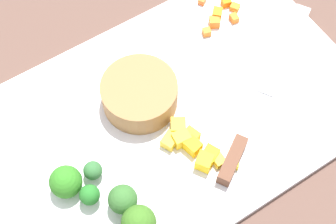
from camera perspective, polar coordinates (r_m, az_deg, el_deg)
The scene contains 25 objects.
ground_plane at distance 0.69m, azimuth 0.00°, elevation -0.85°, with size 4.00×4.00×0.00m, color brown.
cutting_board at distance 0.69m, azimuth 0.00°, elevation -0.63°, with size 0.55×0.34×0.01m, color white.
prep_bowl at distance 0.67m, azimuth -3.28°, elevation 2.07°, with size 0.10×0.10×0.04m, color #996B3E.
chef_knife at distance 0.68m, azimuth 9.48°, elevation -0.77°, with size 0.29×0.19×0.02m.
carrot_dice_0 at distance 0.79m, azimuth 6.68°, elevation 12.36°, with size 0.01×0.01×0.01m, color orange.
carrot_dice_1 at distance 0.76m, azimuth 5.35°, elevation 10.23°, with size 0.02×0.01×0.01m, color orange.
carrot_dice_2 at distance 0.79m, azimuth 3.91°, elevation 12.55°, with size 0.01×0.01×0.01m, color orange.
carrot_dice_3 at distance 0.79m, azimuth 7.66°, elevation 11.80°, with size 0.01×0.01×0.01m, color orange.
carrot_dice_4 at distance 0.77m, azimuth 5.65°, elevation 11.08°, with size 0.02×0.01×0.02m, color orange.
carrot_dice_5 at distance 0.75m, azimuth 4.45°, elevation 9.12°, with size 0.01×0.01×0.01m, color orange.
carrot_dice_6 at distance 0.77m, azimuth 7.58°, elevation 10.61°, with size 0.01×0.01×0.01m, color orange.
pepper_dice_0 at distance 0.65m, azimuth 7.39°, elevation -5.82°, with size 0.02×0.02×0.01m, color yellow.
pepper_dice_1 at distance 0.65m, azimuth 2.79°, elevation -3.96°, with size 0.02×0.02×0.02m, color yellow.
pepper_dice_2 at distance 0.66m, azimuth 1.07°, elevation -1.74°, with size 0.02×0.02×0.02m, color yellow.
pepper_dice_3 at distance 0.64m, azimuth 4.02°, elevation -5.82°, with size 0.02×0.02×0.02m, color yellow.
pepper_dice_4 at distance 0.66m, azimuth 2.67°, elevation -2.76°, with size 0.02×0.02×0.02m, color yellow.
pepper_dice_5 at distance 0.65m, azimuth 1.53°, elevation -3.07°, with size 0.02×0.02×0.02m, color yellow.
pepper_dice_6 at distance 0.65m, azimuth 4.82°, elevation -4.95°, with size 0.02×0.02×0.02m, color yellow.
pepper_dice_7 at distance 0.66m, azimuth 0.22°, elevation -3.30°, with size 0.02×0.02×0.02m, color yellow.
pepper_dice_8 at distance 0.65m, azimuth 5.85°, elevation -5.58°, with size 0.02×0.01×0.01m, color yellow.
broccoli_floret_0 at distance 0.63m, azimuth -11.62°, elevation -7.85°, with size 0.04×0.04×0.04m.
broccoli_floret_1 at distance 0.62m, azimuth -8.96°, elevation -9.38°, with size 0.03×0.03×0.03m.
broccoli_floret_3 at distance 0.60m, azimuth -3.37°, elevation -12.54°, with size 0.04×0.04×0.05m.
broccoli_floret_4 at distance 0.64m, azimuth -8.61°, elevation -6.66°, with size 0.02×0.02×0.03m.
broccoli_floret_5 at distance 0.61m, azimuth -5.21°, elevation -9.95°, with size 0.04×0.04×0.04m.
Camera 1 is at (0.17, 0.26, 0.61)m, focal length 53.21 mm.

